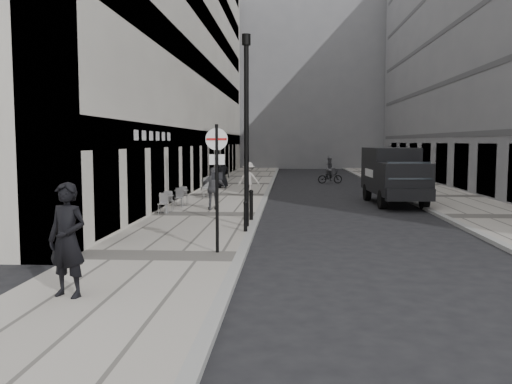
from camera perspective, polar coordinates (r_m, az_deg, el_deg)
ground at (r=10.58m, az=-3.07°, el=-10.45°), size 120.00×120.00×0.00m
sidewalk at (r=28.43m, az=-2.95°, el=-0.39°), size 4.00×60.00×0.12m
far_sidewalk at (r=29.32m, az=18.95°, el=-0.50°), size 4.00×60.00×0.12m
building_left at (r=35.88m, az=-8.40°, el=15.07°), size 4.00×45.00×18.00m
building_right at (r=37.60m, az=24.32°, el=15.76°), size 6.00×45.00×20.00m
building_far at (r=66.61m, az=3.82°, el=12.28°), size 24.00×16.00×22.00m
walking_man at (r=10.17m, az=-19.24°, el=-4.78°), size 0.85×0.67×2.04m
sign_post at (r=13.38m, az=-4.14°, el=2.25°), size 0.55×0.13×3.18m
lamppost at (r=17.56m, az=-1.02°, el=7.50°), size 0.28×0.28×6.16m
bollard_near at (r=19.14m, az=-0.51°, el=-1.46°), size 0.13×0.13×1.00m
bollard_far at (r=16.66m, az=-1.11°, el=-2.67°), size 0.12×0.12×0.88m
panel_van at (r=25.78m, az=14.25°, el=1.99°), size 2.28×5.60×2.60m
cyclist at (r=37.92m, az=7.80°, el=1.98°), size 1.77×0.89×1.83m
pedestrian_a at (r=22.03m, az=-4.51°, el=0.36°), size 1.08×0.65×1.73m
pedestrian_b at (r=27.21m, az=-0.77°, el=1.32°), size 1.23×0.85×1.74m
pedestrian_c at (r=32.58m, az=-3.56°, el=2.00°), size 0.98×0.75×1.78m
cafe_table_near at (r=21.39m, az=-9.44°, el=-1.06°), size 0.63×1.42×0.81m
cafe_table_mid at (r=23.57m, az=-7.84°, el=-0.47°), size 0.62×1.41×0.80m
cafe_table_far at (r=27.16m, az=-4.95°, el=0.53°), size 0.78×1.76×1.00m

